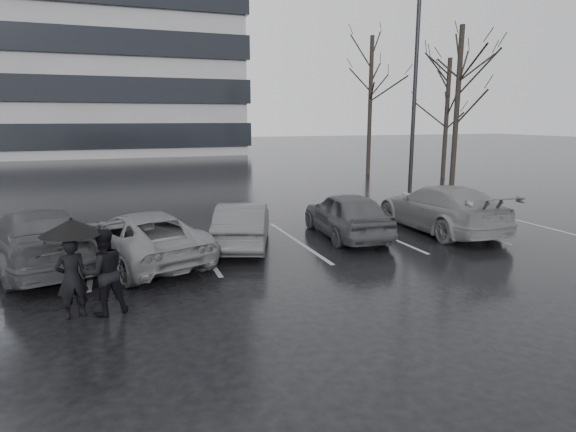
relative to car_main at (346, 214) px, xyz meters
The scene contains 14 objects.
ground 3.42m from the car_main, 131.22° to the right, with size 160.00×160.00×0.00m, color black.
car_main is the anchor object (origin of this frame).
car_west_a 3.24m from the car_main, behind, with size 1.33×3.82×1.26m, color #2C2C2E.
car_west_b 6.04m from the car_main, behind, with size 2.13×4.62×1.28m, color #545356.
car_west_c 8.40m from the car_main, behind, with size 2.01×4.94×1.43m, color black.
car_east 3.19m from the car_main, ahead, with size 2.07×5.09×1.48m, color #545356.
pedestrian_left 8.31m from the car_main, 152.57° to the right, with size 0.54×0.36×1.49m, color black.
pedestrian_right 7.83m from the car_main, 150.70° to the right, with size 0.78×0.61×1.61m, color black.
umbrella 8.28m from the car_main, 152.71° to the right, with size 1.09×1.09×1.84m.
lamp_post 9.06m from the car_main, 42.99° to the left, with size 0.55×0.55×10.05m.
stall_stripes 3.09m from the car_main, behind, with size 19.72×5.00×0.00m.
tree_east 12.76m from the car_main, 37.37° to the left, with size 0.26×0.26×8.00m, color black.
tree_ne 17.05m from the car_main, 43.04° to the left, with size 0.26×0.26×7.00m, color black.
tree_north 17.31m from the car_main, 58.73° to the left, with size 0.26×0.26×8.50m, color black.
Camera 1 is at (-4.30, -10.32, 3.56)m, focal length 30.00 mm.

